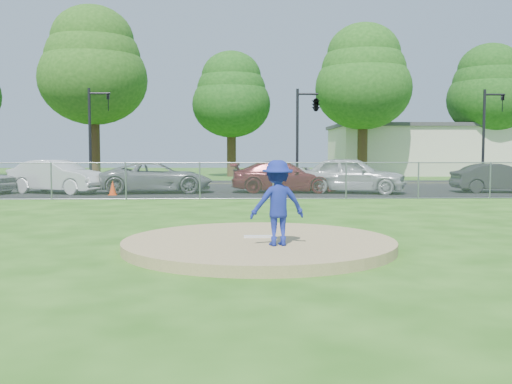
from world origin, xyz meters
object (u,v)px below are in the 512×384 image
traffic_cone (113,188)px  parked_car_gray (157,177)px  tree_far_right (489,89)px  parked_car_white (58,177)px  traffic_signal_center (314,106)px  parked_car_pearl (352,175)px  tree_center (231,94)px  parked_car_darkred (284,177)px  parked_car_charcoal (497,178)px  commercial_building (427,150)px  traffic_signal_right (488,128)px  tree_right (363,76)px  pitcher (277,203)px  tree_left (93,65)px  traffic_signal_left (94,127)px

traffic_cone → parked_car_gray: parked_car_gray is taller
tree_far_right → parked_car_white: size_ratio=2.27×
traffic_signal_center → parked_car_pearl: bearing=-82.0°
tree_center → parked_car_darkred: bearing=-81.3°
parked_car_gray → parked_car_darkred: 6.05m
parked_car_charcoal → commercial_building: bearing=-8.7°
parked_car_white → parked_car_darkred: size_ratio=0.93×
parked_car_darkred → parked_car_gray: bearing=94.9°
traffic_signal_right → tree_center: bearing=141.8°
tree_right → traffic_signal_center: (-5.03, -10.00, -3.04)m
commercial_building → traffic_signal_center: bearing=-126.9°
traffic_signal_right → pitcher: size_ratio=3.54×
parked_car_gray → parked_car_white: bearing=85.0°
parked_car_gray → parked_car_darkred: size_ratio=1.03×
pitcher → parked_car_white: (-9.21, 16.44, -0.20)m
tree_left → parked_car_darkred: 21.15m
tree_center → parked_car_darkred: 19.19m
traffic_signal_center → tree_far_right: bearing=39.0°
parked_car_pearl → tree_right: bearing=3.5°
traffic_signal_center → parked_car_charcoal: bearing=-38.8°
tree_right → traffic_signal_center: 11.60m
commercial_building → tree_center: bearing=-166.8°
parked_car_gray → parked_car_charcoal: (16.24, -0.20, -0.04)m
parked_car_pearl → tree_center: bearing=34.9°
traffic_signal_center → traffic_signal_right: same height
tree_left → parked_car_gray: 18.25m
tree_right → traffic_signal_right: 12.08m
parked_car_gray → parked_car_darkred: (6.05, 0.11, 0.01)m
traffic_signal_center → parked_car_darkred: traffic_signal_center is taller
tree_left → parked_car_gray: size_ratio=2.40×
tree_far_right → parked_car_gray: 31.61m
traffic_cone → parked_car_pearl: parked_car_pearl is taller
parked_car_charcoal → parked_car_pearl: bearing=93.2°
traffic_signal_left → parked_car_pearl: (13.66, -6.62, -2.50)m
commercial_building → traffic_signal_right: 16.14m
parked_car_pearl → parked_car_charcoal: parked_car_pearl is taller
tree_far_right → tree_right: bearing=-164.7°
tree_right → traffic_cone: size_ratio=17.61×
tree_right → parked_car_darkred: 18.96m
tree_center → parked_car_gray: size_ratio=1.89×
tree_left → parked_car_gray: tree_left is taller
tree_right → traffic_signal_right: bearing=-62.4°
tree_center → parked_car_charcoal: size_ratio=2.36×
pitcher → traffic_cone: size_ratio=2.39×
traffic_signal_left → parked_car_pearl: bearing=-25.9°
tree_left → parked_car_darkred: bearing=-49.8°
parked_car_gray → parked_car_pearl: (9.18, -0.40, 0.13)m
traffic_signal_center → traffic_signal_right: bearing=0.0°
tree_far_right → pitcher: 41.28m
commercial_building → tree_far_right: bearing=-36.9°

